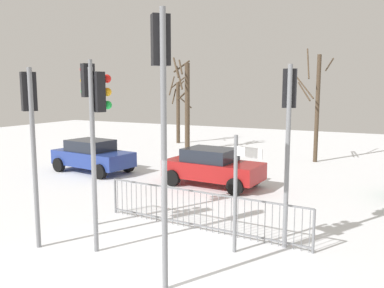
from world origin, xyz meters
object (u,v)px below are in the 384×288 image
traffic_light_mid_right (98,118)px  car_red_near (212,166)px  traffic_light_foreground_right (30,117)px  traffic_light_mid_left (289,115)px  traffic_light_rear_left (162,89)px  traffic_light_rear_right (89,105)px  bare_tree_right (178,110)px  bare_tree_centre (316,105)px  bare_tree_left (186,102)px  direction_sign_post (238,188)px  car_blue_mid (92,155)px

traffic_light_mid_right → car_red_near: bearing=111.0°
traffic_light_mid_right → car_red_near: (-0.22, 6.93, -2.36)m
traffic_light_foreground_right → traffic_light_mid_left: size_ratio=0.98×
traffic_light_foreground_right → traffic_light_rear_left: (3.80, -0.35, 0.66)m
traffic_light_rear_right → traffic_light_rear_left: size_ratio=0.88×
traffic_light_foreground_right → bare_tree_right: 18.64m
traffic_light_mid_left → bare_tree_right: (-11.19, 14.94, -0.85)m
traffic_light_rear_left → bare_tree_centre: bare_tree_centre is taller
bare_tree_centre → traffic_light_mid_right: bearing=-99.8°
bare_tree_right → traffic_light_rear_left: bearing=-62.0°
traffic_light_mid_left → bare_tree_right: bearing=112.0°
traffic_light_rear_right → bare_tree_left: bearing=39.7°
direction_sign_post → car_red_near: 6.54m
traffic_light_mid_left → bare_tree_centre: bare_tree_centre is taller
bare_tree_left → bare_tree_centre: (7.83, -0.61, 0.01)m
car_blue_mid → traffic_light_rear_left: bearing=-35.5°
traffic_light_rear_right → car_red_near: 6.26m
traffic_light_mid_left → car_red_near: (-4.02, 4.69, -2.42)m
car_blue_mid → traffic_light_mid_left: bearing=-17.7°
direction_sign_post → car_blue_mid: direction_sign_post is taller
traffic_light_rear_right → bare_tree_right: bearing=43.6°
car_red_near → traffic_light_foreground_right: bearing=-96.1°
car_blue_mid → bare_tree_left: size_ratio=0.70×
direction_sign_post → car_red_near: direction_sign_post is taller
traffic_light_rear_right → bare_tree_right: (-5.96, 15.83, -1.00)m
direction_sign_post → bare_tree_left: size_ratio=0.48×
traffic_light_rear_right → bare_tree_centre: bearing=6.1°
bare_tree_right → direction_sign_post: bearing=-57.1°
traffic_light_foreground_right → traffic_light_rear_left: traffic_light_rear_left is taller
traffic_light_mid_left → car_red_near: traffic_light_mid_left is taller
direction_sign_post → bare_tree_right: 19.00m
bare_tree_left → traffic_light_mid_right: bearing=-69.7°
direction_sign_post → car_blue_mid: size_ratio=0.69×
direction_sign_post → bare_tree_left: 15.82m
car_red_near → bare_tree_right: bearing=129.3°
traffic_light_rear_right → traffic_light_rear_left: (3.65, -2.21, 0.45)m
bare_tree_left → bare_tree_right: bare_tree_left is taller
direction_sign_post → bare_tree_centre: bare_tree_centre is taller
bare_tree_left → bare_tree_right: size_ratio=1.23×
traffic_light_mid_left → traffic_light_rear_left: (-1.58, -3.11, 0.61)m
car_red_near → traffic_light_rear_left: bearing=-68.3°
traffic_light_mid_right → car_red_near: size_ratio=1.09×
bare_tree_left → bare_tree_right: 3.30m
traffic_light_rear_right → traffic_light_rear_left: 4.29m
traffic_light_mid_left → car_red_near: size_ratio=1.11×
direction_sign_post → bare_tree_centre: 12.85m
car_blue_mid → car_red_near: (5.96, 0.07, 0.00)m
traffic_light_foreground_right → direction_sign_post: size_ratio=1.55×
direction_sign_post → bare_tree_left: bearing=143.2°
bare_tree_centre → bare_tree_right: (-9.82, 3.17, -0.62)m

